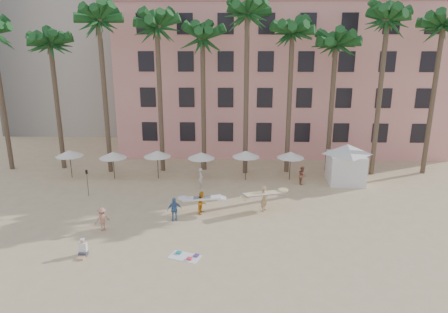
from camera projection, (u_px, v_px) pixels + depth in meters
name	position (u px, v px, depth m)	size (l,w,h in m)	color
ground	(201.00, 246.00, 24.40)	(120.00, 120.00, 0.00)	#D1B789
pink_hotel	(278.00, 78.00, 47.01)	(35.00, 14.00, 16.00)	#EB9C8F
palm_row	(219.00, 31.00, 35.28)	(44.40, 5.40, 16.30)	brown
umbrella_row	(179.00, 154.00, 35.88)	(22.50, 2.70, 2.73)	#332B23
cabana	(346.00, 160.00, 35.06)	(4.65, 4.65, 3.50)	white
beach_towel	(186.00, 256.00, 23.14)	(2.03, 1.55, 0.14)	white
carrier_yellow	(264.00, 197.00, 29.25)	(3.28, 2.25, 1.94)	tan
carrier_white	(202.00, 201.00, 28.91)	(2.80, 0.92, 1.66)	orange
beachgoers	(196.00, 196.00, 30.12)	(15.50, 10.51, 1.81)	#4975AB
paddle	(87.00, 180.00, 32.00)	(0.18, 0.04, 2.23)	black
seated_man	(83.00, 250.00, 23.16)	(0.46, 0.80, 1.04)	#3F3F4C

